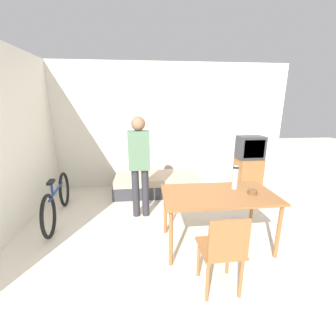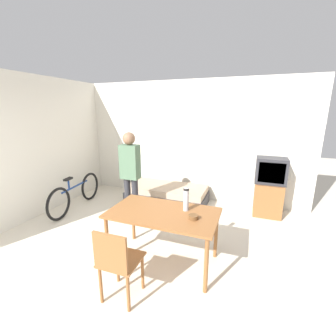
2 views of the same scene
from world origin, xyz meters
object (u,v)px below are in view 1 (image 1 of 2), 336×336
(dining_table, at_px, (218,199))
(thermos_flask, at_px, (235,176))
(person_standing, at_px, (139,160))
(daybed, at_px, (157,184))
(wooden_chair, at_px, (223,250))
(bicycle, at_px, (57,200))
(tv, at_px, (249,163))
(mate_bowl, at_px, (252,192))

(dining_table, distance_m, thermos_flask, 0.40)
(person_standing, bearing_deg, daybed, 71.98)
(dining_table, distance_m, wooden_chair, 0.85)
(dining_table, relative_size, thermos_flask, 4.56)
(wooden_chair, distance_m, bicycle, 2.81)
(dining_table, distance_m, person_standing, 1.42)
(tv, bearing_deg, thermos_flask, -120.38)
(wooden_chair, xyz_separation_m, bicycle, (-2.18, 1.77, -0.18))
(tv, distance_m, dining_table, 2.53)
(dining_table, xyz_separation_m, person_standing, (-1.02, 0.93, 0.31))
(wooden_chair, height_order, thermos_flask, thermos_flask)
(daybed, relative_size, mate_bowl, 14.88)
(bicycle, bearing_deg, person_standing, -1.22)
(tv, height_order, thermos_flask, tv)
(tv, height_order, mate_bowl, tv)
(dining_table, height_order, person_standing, person_standing)
(thermos_flask, bearing_deg, daybed, 118.13)
(mate_bowl, bearing_deg, dining_table, 172.15)
(bicycle, distance_m, thermos_flask, 2.83)
(daybed, bearing_deg, tv, 4.30)
(mate_bowl, bearing_deg, daybed, 119.12)
(wooden_chair, xyz_separation_m, thermos_flask, (0.47, 0.96, 0.41))
(person_standing, bearing_deg, wooden_chair, -64.85)
(person_standing, bearing_deg, bicycle, 178.78)
(tv, distance_m, mate_bowl, 2.39)
(person_standing, distance_m, thermos_flask, 1.51)
(dining_table, relative_size, person_standing, 0.86)
(daybed, distance_m, wooden_chair, 2.81)
(wooden_chair, relative_size, mate_bowl, 7.32)
(wooden_chair, relative_size, person_standing, 0.53)
(wooden_chair, height_order, mate_bowl, wooden_chair)
(bicycle, height_order, person_standing, person_standing)
(mate_bowl, bearing_deg, tv, 65.43)
(dining_table, height_order, wooden_chair, wooden_chair)
(tv, bearing_deg, daybed, -175.70)
(thermos_flask, bearing_deg, person_standing, 148.77)
(dining_table, relative_size, wooden_chair, 1.63)
(tv, xyz_separation_m, person_standing, (-2.43, -1.17, 0.42))
(daybed, xyz_separation_m, person_standing, (-0.33, -1.01, 0.78))
(wooden_chair, bearing_deg, bicycle, 140.96)
(bicycle, bearing_deg, dining_table, -21.95)
(person_standing, height_order, thermos_flask, person_standing)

